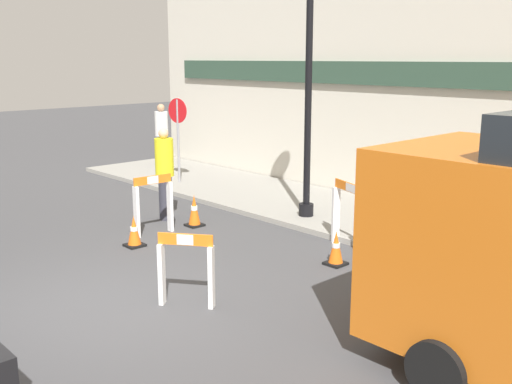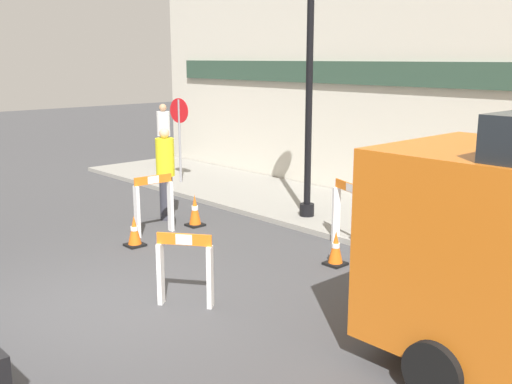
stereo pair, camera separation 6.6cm
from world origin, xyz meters
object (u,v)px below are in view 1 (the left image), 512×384
object	(u,v)px
streetlamp_post	(309,61)
person_worker	(165,171)
stop_sign	(178,126)
person_pedestrian	(162,132)

from	to	relation	value
streetlamp_post	person_worker	bearing A→B (deg)	-134.85
stop_sign	person_pedestrian	size ratio (longest dim) A/B	1.18
stop_sign	person_pedestrian	distance (m)	2.66
stop_sign	person_pedestrian	world-z (taller)	stop_sign
person_worker	person_pedestrian	xyz separation A→B (m)	(-4.76, 3.18, 0.06)
streetlamp_post	person_pedestrian	world-z (taller)	streetlamp_post
stop_sign	person_worker	distance (m)	3.19
stop_sign	person_pedestrian	bearing A→B (deg)	-34.98
person_worker	stop_sign	bearing A→B (deg)	151.01
streetlamp_post	person_pedestrian	xyz separation A→B (m)	(-6.71, 1.22, -2.02)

